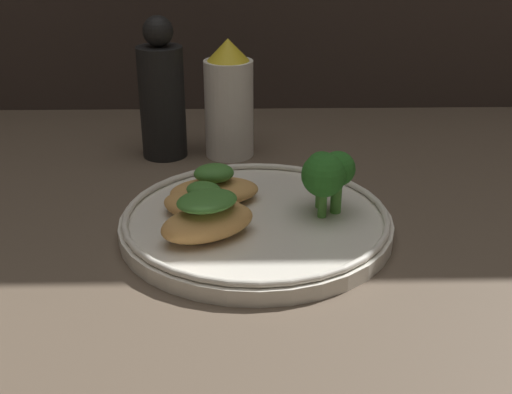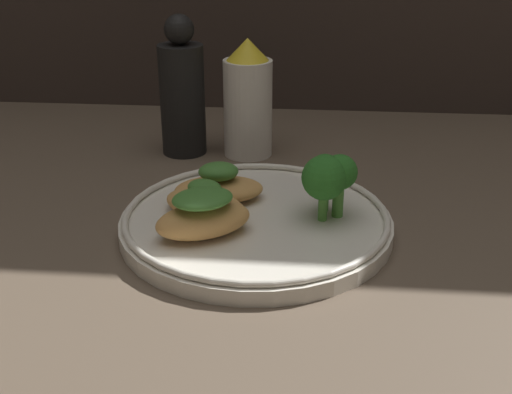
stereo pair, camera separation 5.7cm
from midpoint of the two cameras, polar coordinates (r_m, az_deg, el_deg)
name	(u,v)px [view 1 (the left image)]	position (r cm, az deg, el deg)	size (l,w,h in cm)	color
ground_plane	(256,236)	(58.44, -2.78, -3.54)	(180.00, 180.00, 1.00)	brown
plate	(256,221)	(57.76, -2.81, -2.24)	(24.47, 24.47, 2.00)	silver
grilled_meat_front	(208,218)	(53.64, -7.36, -1.98)	(9.36, 7.83, 4.06)	tan
grilled_meat_middle	(204,205)	(57.40, -7.43, -0.76)	(9.33, 7.88, 3.37)	tan
grilled_meat_back	(214,188)	(60.43, -6.42, 0.73)	(9.16, 6.51, 3.69)	tan
broccoli_bunch	(327,172)	(56.93, 3.49, 2.15)	(4.91, 5.13, 6.06)	#4C8E38
sauce_bottle	(229,101)	(74.18, -4.64, 8.46)	(5.60, 5.60, 13.63)	white
pepper_grinder	(162,96)	(74.84, -10.55, 8.80)	(5.19, 5.19, 16.12)	black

